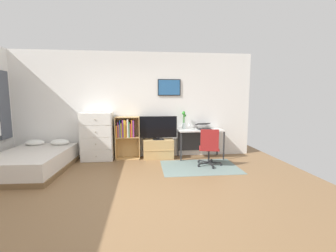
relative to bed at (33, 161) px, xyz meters
name	(u,v)px	position (x,y,z in m)	size (l,w,h in m)	color
ground_plane	(132,194)	(2.12, -1.40, -0.22)	(7.20, 7.20, 0.00)	brown
wall_back_with_posters	(136,105)	(2.12, 1.03, 1.13)	(6.12, 0.09, 2.70)	white
area_rug	(200,167)	(3.57, -0.08, -0.21)	(1.70, 1.20, 0.01)	slate
bed	(33,161)	(0.00, 0.00, 0.00)	(1.40, 2.00, 0.55)	brown
dresser	(97,136)	(1.18, 0.76, 0.38)	(0.76, 0.46, 1.19)	white
bookshelf	(126,133)	(1.89, 0.82, 0.44)	(0.61, 0.30, 1.07)	tan
tv_stand	(158,149)	(2.69, 0.77, 0.03)	(0.76, 0.41, 0.49)	tan
television	(158,128)	(2.69, 0.75, 0.57)	(0.94, 0.16, 0.60)	black
desk	(200,135)	(3.77, 0.77, 0.38)	(1.14, 0.55, 0.74)	silver
office_chair	(209,147)	(3.78, -0.06, 0.24)	(0.58, 0.57, 0.86)	#232326
laptop	(204,127)	(3.87, 0.78, 0.58)	(0.39, 0.42, 0.16)	black
computer_mouse	(215,129)	(4.15, 0.66, 0.54)	(0.06, 0.10, 0.03)	silver
bamboo_vase	(184,120)	(3.37, 0.87, 0.76)	(0.11, 0.11, 0.46)	silver
wine_glass	(189,125)	(3.46, 0.65, 0.66)	(0.07, 0.07, 0.18)	silver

